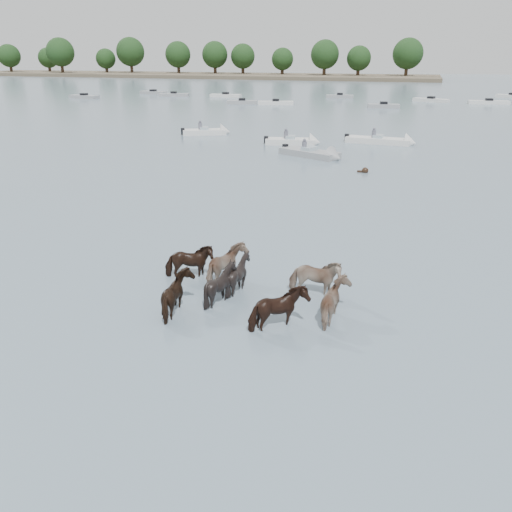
% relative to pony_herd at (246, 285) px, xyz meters
% --- Properties ---
extents(ground, '(400.00, 400.00, 0.00)m').
position_rel_pony_herd_xyz_m(ground, '(-0.40, 0.61, -0.51)').
color(ground, '#495B6A').
rests_on(ground, ground).
extents(shoreline, '(160.00, 30.00, 1.00)m').
position_rel_pony_herd_xyz_m(shoreline, '(-70.40, 150.61, -0.01)').
color(shoreline, '#4C4233').
rests_on(shoreline, ground).
extents(pony_herd, '(7.12, 4.31, 1.46)m').
position_rel_pony_herd_xyz_m(pony_herd, '(0.00, 0.00, 0.00)').
color(pony_herd, black).
rests_on(pony_herd, ground).
extents(swimming_pony, '(0.72, 0.44, 0.44)m').
position_rel_pony_herd_xyz_m(swimming_pony, '(1.61, 19.93, -0.40)').
color(swimming_pony, black).
rests_on(swimming_pony, ground).
extents(motorboat_a, '(4.90, 2.42, 1.92)m').
position_rel_pony_herd_xyz_m(motorboat_a, '(-4.95, 29.49, -0.28)').
color(motorboat_a, silver).
rests_on(motorboat_a, ground).
extents(motorboat_b, '(5.39, 3.75, 1.92)m').
position_rel_pony_herd_xyz_m(motorboat_b, '(-2.30, 24.05, -0.28)').
color(motorboat_b, gray).
rests_on(motorboat_b, ground).
extents(motorboat_c, '(6.18, 2.16, 1.92)m').
position_rel_pony_herd_xyz_m(motorboat_c, '(2.28, 32.02, -0.28)').
color(motorboat_c, silver).
rests_on(motorboat_c, ground).
extents(motorboat_f, '(4.77, 3.43, 1.92)m').
position_rel_pony_herd_xyz_m(motorboat_f, '(-14.26, 32.74, -0.28)').
color(motorboat_f, silver).
rests_on(motorboat_f, ground).
extents(distant_flotilla, '(106.72, 28.56, 0.93)m').
position_rel_pony_herd_xyz_m(distant_flotilla, '(-0.63, 74.38, -0.25)').
color(distant_flotilla, gray).
rests_on(distant_flotilla, ground).
extents(treeline, '(145.77, 18.64, 12.39)m').
position_rel_pony_herd_xyz_m(treeline, '(-70.00, 151.75, 6.20)').
color(treeline, '#382619').
rests_on(treeline, ground).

